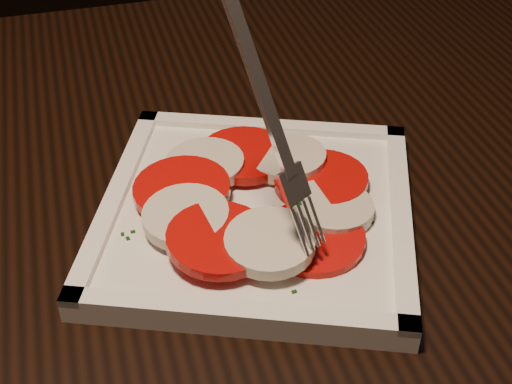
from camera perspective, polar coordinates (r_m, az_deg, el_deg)
name	(u,v)px	position (r m, az deg, el deg)	size (l,w,h in m)	color
table	(319,251)	(0.69, 5.08, -4.69)	(1.21, 0.81, 0.75)	black
chair	(257,11)	(1.44, 0.12, 14.27)	(0.47, 0.47, 0.93)	black
plate	(256,214)	(0.57, 0.00, -1.78)	(0.24, 0.24, 0.01)	white
caprese_salad	(256,197)	(0.56, 0.00, -0.42)	(0.20, 0.19, 0.03)	#C40405
fork	(256,107)	(0.47, -0.01, 6.80)	(0.04, 0.09, 0.18)	white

